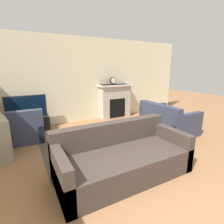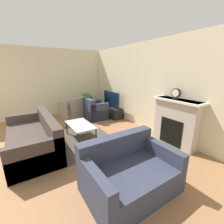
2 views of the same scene
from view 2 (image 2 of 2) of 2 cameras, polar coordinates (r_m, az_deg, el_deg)
The scene contains 13 objects.
wall_back at distance 5.11m, azimuth 10.72°, elevation 9.70°, with size 8.71×0.06×2.70m.
wall_left at distance 6.74m, azimuth -21.46°, elevation 10.36°, with size 0.06×7.23×2.70m.
area_rug at distance 4.39m, azimuth -12.92°, elevation -9.87°, with size 2.24×1.77×0.00m.
fireplace at distance 4.11m, azimuth 23.17°, elevation -3.31°, with size 1.23×0.39×1.18m.
tv_stand at distance 6.16m, azimuth -0.26°, elevation 0.16°, with size 1.11×0.40×0.41m.
tv at distance 6.03m, azimuth -0.29°, elevation 4.86°, with size 1.05×0.05×0.62m.
couch_sectional at distance 4.08m, azimuth -27.47°, elevation -9.05°, with size 2.19×1.00×0.82m.
couch_loveseat at distance 2.59m, azimuth 6.41°, elevation -22.16°, with size 0.97×1.42×0.82m.
armchair_by_window at distance 6.28m, azimuth -14.59°, elevation 0.85°, with size 0.93×0.97×0.82m.
armchair_accent at distance 5.89m, azimuth -6.52°, elevation 0.31°, with size 0.82×0.78×0.82m.
coffee_table at distance 4.27m, azimuth -12.02°, elevation -5.11°, with size 1.04×0.57×0.41m.
potted_plant at distance 6.78m, azimuth -9.55°, elevation 4.33°, with size 0.55×0.55×0.86m.
mantel_clock at distance 4.00m, azimuth 23.22°, elevation 6.54°, with size 0.23×0.07×0.26m.
Camera 2 is at (3.70, 0.78, 1.89)m, focal length 24.00 mm.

